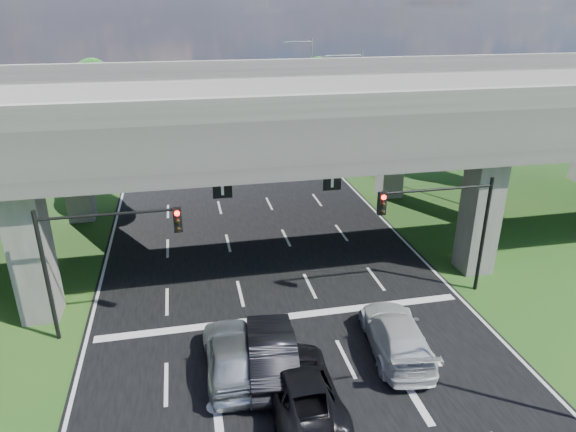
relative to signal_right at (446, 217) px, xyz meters
name	(u,v)px	position (x,y,z in m)	size (l,w,h in m)	color
ground	(303,365)	(-7.82, -3.94, -4.19)	(160.00, 160.00, 0.00)	#1E4F19
road	(263,255)	(-7.82, 6.06, -4.17)	(18.00, 120.00, 0.03)	black
overpass	(254,112)	(-7.82, 8.06, 3.73)	(80.00, 15.00, 10.00)	#393734
signal_right	(446,217)	(0.00, 0.00, 0.00)	(5.76, 0.54, 6.00)	black
signal_left	(98,248)	(-15.65, 0.00, 0.00)	(5.76, 0.54, 6.00)	black
streetlight_far	(355,104)	(2.27, 20.06, 1.66)	(3.38, 0.25, 10.00)	gray
streetlight_beyond	(308,78)	(2.27, 36.06, 1.66)	(3.38, 0.25, 10.00)	gray
tree_left_near	(50,125)	(-21.78, 22.06, 0.63)	(4.50, 4.50, 7.80)	black
tree_left_mid	(35,114)	(-24.78, 30.06, -0.01)	(3.91, 3.90, 6.76)	black
tree_left_far	(92,89)	(-20.78, 38.06, 0.95)	(4.80, 4.80, 8.32)	black
tree_right_near	(371,110)	(5.22, 24.06, 0.31)	(4.20, 4.20, 7.28)	black
tree_right_mid	(371,98)	(8.22, 32.06, -0.01)	(3.91, 3.90, 6.76)	black
tree_right_far	(315,82)	(4.22, 40.06, 0.63)	(4.50, 4.50, 7.80)	black
car_silver	(231,354)	(-10.69, -3.79, -3.30)	(2.02, 5.02, 1.71)	silver
car_dark	(272,352)	(-9.11, -3.97, -3.30)	(1.82, 5.22, 1.72)	black
car_white	(396,335)	(-3.84, -3.86, -3.36)	(2.23, 5.48, 1.59)	#BABABA
car_trailing	(300,386)	(-8.42, -5.98, -3.41)	(2.49, 5.39, 1.50)	black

